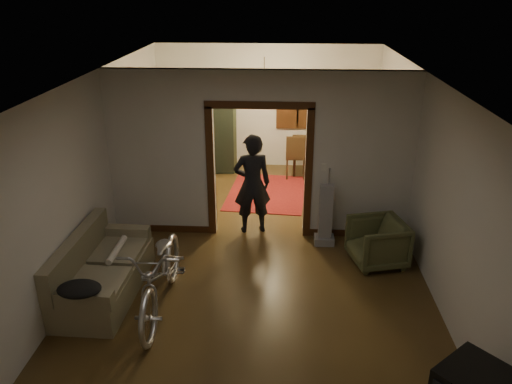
# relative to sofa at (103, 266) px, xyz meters

# --- Properties ---
(floor) EXTENTS (5.00, 8.50, 0.01)m
(floor) POSITION_rel_sofa_xyz_m (2.04, 1.23, -0.44)
(floor) COLOR #372611
(floor) RESTS_ON ground
(ceiling) EXTENTS (5.00, 8.50, 0.01)m
(ceiling) POSITION_rel_sofa_xyz_m (2.04, 1.23, 2.36)
(ceiling) COLOR white
(ceiling) RESTS_ON floor
(wall_back) EXTENTS (5.00, 0.02, 2.80)m
(wall_back) POSITION_rel_sofa_xyz_m (2.04, 5.48, 0.96)
(wall_back) COLOR beige
(wall_back) RESTS_ON floor
(wall_left) EXTENTS (0.02, 8.50, 2.80)m
(wall_left) POSITION_rel_sofa_xyz_m (-0.46, 1.23, 0.96)
(wall_left) COLOR beige
(wall_left) RESTS_ON floor
(wall_right) EXTENTS (0.02, 8.50, 2.80)m
(wall_right) POSITION_rel_sofa_xyz_m (4.54, 1.23, 0.96)
(wall_right) COLOR beige
(wall_right) RESTS_ON floor
(partition_wall) EXTENTS (5.00, 0.14, 2.80)m
(partition_wall) POSITION_rel_sofa_xyz_m (2.04, 1.98, 0.96)
(partition_wall) COLOR beige
(partition_wall) RESTS_ON floor
(door_casing) EXTENTS (1.74, 0.20, 2.32)m
(door_casing) POSITION_rel_sofa_xyz_m (2.04, 1.98, 0.66)
(door_casing) COLOR #371D0C
(door_casing) RESTS_ON floor
(far_window) EXTENTS (0.98, 0.06, 1.28)m
(far_window) POSITION_rel_sofa_xyz_m (2.74, 5.44, 1.11)
(far_window) COLOR black
(far_window) RESTS_ON wall_back
(chandelier) EXTENTS (0.24, 0.24, 0.24)m
(chandelier) POSITION_rel_sofa_xyz_m (2.04, 3.73, 1.91)
(chandelier) COLOR #FFE0A5
(chandelier) RESTS_ON ceiling
(light_switch) EXTENTS (0.08, 0.01, 0.12)m
(light_switch) POSITION_rel_sofa_xyz_m (3.09, 1.90, 0.81)
(light_switch) COLOR silver
(light_switch) RESTS_ON partition_wall
(sofa) EXTENTS (0.91, 1.93, 0.88)m
(sofa) POSITION_rel_sofa_xyz_m (0.00, 0.00, 0.00)
(sofa) COLOR #696346
(sofa) RESTS_ON floor
(rolled_paper) EXTENTS (0.09, 0.72, 0.09)m
(rolled_paper) POSITION_rel_sofa_xyz_m (0.10, 0.30, 0.09)
(rolled_paper) COLOR beige
(rolled_paper) RESTS_ON sofa
(jacket) EXTENTS (0.53, 0.39, 0.15)m
(jacket) POSITION_rel_sofa_xyz_m (0.05, -0.91, 0.24)
(jacket) COLOR black
(jacket) RESTS_ON sofa
(bicycle) EXTENTS (0.76, 2.12, 1.11)m
(bicycle) POSITION_rel_sofa_xyz_m (0.89, -0.30, 0.12)
(bicycle) COLOR silver
(bicycle) RESTS_ON floor
(armchair) EXTENTS (0.96, 0.94, 0.72)m
(armchair) POSITION_rel_sofa_xyz_m (3.89, 1.04, -0.08)
(armchair) COLOR #4B502D
(armchair) RESTS_ON floor
(vacuum) EXTENTS (0.38, 0.34, 1.06)m
(vacuum) POSITION_rel_sofa_xyz_m (3.14, 1.63, 0.09)
(vacuum) COLOR gray
(vacuum) RESTS_ON floor
(person) EXTENTS (0.71, 0.55, 1.75)m
(person) POSITION_rel_sofa_xyz_m (1.92, 2.04, 0.44)
(person) COLOR black
(person) RESTS_ON floor
(oriental_rug) EXTENTS (1.72, 2.16, 0.02)m
(oriental_rug) POSITION_rel_sofa_xyz_m (2.12, 3.73, -0.43)
(oriental_rug) COLOR maroon
(oriental_rug) RESTS_ON floor
(locker) EXTENTS (1.01, 0.68, 1.87)m
(locker) POSITION_rel_sofa_xyz_m (0.89, 5.03, 0.50)
(locker) COLOR #2A321E
(locker) RESTS_ON floor
(globe) EXTENTS (0.26, 0.26, 0.26)m
(globe) POSITION_rel_sofa_xyz_m (0.89, 5.03, 1.50)
(globe) COLOR #1E5972
(globe) RESTS_ON locker
(desk) EXTENTS (1.14, 0.70, 0.81)m
(desk) POSITION_rel_sofa_xyz_m (3.18, 4.94, -0.03)
(desk) COLOR black
(desk) RESTS_ON floor
(desk_chair) EXTENTS (0.50, 0.50, 0.99)m
(desk_chair) POSITION_rel_sofa_xyz_m (2.72, 4.69, 0.06)
(desk_chair) COLOR black
(desk_chair) RESTS_ON floor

